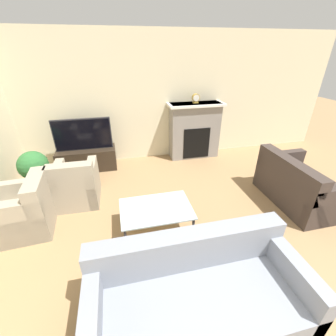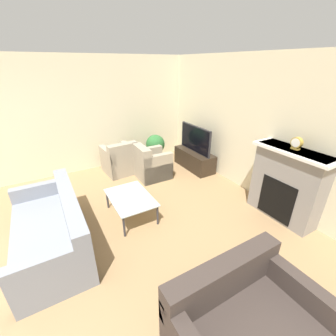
{
  "view_description": "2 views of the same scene",
  "coord_description": "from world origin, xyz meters",
  "px_view_note": "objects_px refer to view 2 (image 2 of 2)",
  "views": [
    {
      "loc": [
        -0.8,
        -0.29,
        2.34
      ],
      "look_at": [
        -0.09,
        2.75,
        0.66
      ],
      "focal_mm": 24.0,
      "sensor_mm": 36.0,
      "label": 1
    },
    {
      "loc": [
        2.8,
        1.05,
        2.51
      ],
      "look_at": [
        -0.19,
        2.77,
        0.89
      ],
      "focal_mm": 24.0,
      "sensor_mm": 36.0,
      "label": 2
    }
  ],
  "objects_px": {
    "tv": "(195,139)",
    "mantel_clock": "(297,143)",
    "couch_loveseat": "(243,326)",
    "potted_plant": "(155,146)",
    "armchair_by_window": "(120,161)",
    "armchair_accent": "(151,166)",
    "couch_sectional": "(53,231)",
    "coffee_table": "(130,199)"
  },
  "relations": [
    {
      "from": "tv",
      "to": "mantel_clock",
      "type": "xyz_separation_m",
      "value": [
        2.43,
        0.12,
        0.59
      ]
    },
    {
      "from": "couch_loveseat",
      "to": "potted_plant",
      "type": "bearing_deg",
      "value": 73.08
    },
    {
      "from": "armchair_by_window",
      "to": "tv",
      "type": "bearing_deg",
      "value": 153.97
    },
    {
      "from": "couch_loveseat",
      "to": "armchair_accent",
      "type": "xyz_separation_m",
      "value": [
        -3.63,
        0.84,
        0.01
      ]
    },
    {
      "from": "couch_loveseat",
      "to": "armchair_accent",
      "type": "bearing_deg",
      "value": 76.98
    },
    {
      "from": "couch_loveseat",
      "to": "potted_plant",
      "type": "distance_m",
      "value": 4.56
    },
    {
      "from": "tv",
      "to": "armchair_accent",
      "type": "relative_size",
      "value": 1.38
    },
    {
      "from": "tv",
      "to": "armchair_accent",
      "type": "xyz_separation_m",
      "value": [
        -0.06,
        -1.2,
        -0.48
      ]
    },
    {
      "from": "armchair_accent",
      "to": "potted_plant",
      "type": "relative_size",
      "value": 1.04
    },
    {
      "from": "couch_sectional",
      "to": "couch_loveseat",
      "type": "xyz_separation_m",
      "value": [
        2.31,
        1.41,
        0.0
      ]
    },
    {
      "from": "armchair_by_window",
      "to": "armchair_accent",
      "type": "height_order",
      "value": "same"
    },
    {
      "from": "couch_sectional",
      "to": "armchair_by_window",
      "type": "xyz_separation_m",
      "value": [
        -1.96,
        1.7,
        0.01
      ]
    },
    {
      "from": "coffee_table",
      "to": "couch_sectional",
      "type": "bearing_deg",
      "value": -83.26
    },
    {
      "from": "couch_sectional",
      "to": "armchair_by_window",
      "type": "distance_m",
      "value": 2.59
    },
    {
      "from": "armchair_accent",
      "to": "armchair_by_window",
      "type": "bearing_deg",
      "value": 41.73
    },
    {
      "from": "armchair_by_window",
      "to": "coffee_table",
      "type": "height_order",
      "value": "armchair_by_window"
    },
    {
      "from": "couch_sectional",
      "to": "couch_loveseat",
      "type": "distance_m",
      "value": 2.71
    },
    {
      "from": "couch_sectional",
      "to": "mantel_clock",
      "type": "bearing_deg",
      "value": 71.77
    },
    {
      "from": "couch_sectional",
      "to": "coffee_table",
      "type": "relative_size",
      "value": 1.98
    },
    {
      "from": "armchair_accent",
      "to": "couch_loveseat",
      "type": "bearing_deg",
      "value": 168.02
    },
    {
      "from": "armchair_by_window",
      "to": "mantel_clock",
      "type": "xyz_separation_m",
      "value": [
        3.13,
        1.88,
        1.07
      ]
    },
    {
      "from": "armchair_by_window",
      "to": "couch_sectional",
      "type": "bearing_deg",
      "value": 44.91
    },
    {
      "from": "couch_loveseat",
      "to": "potted_plant",
      "type": "xyz_separation_m",
      "value": [
        -4.36,
        1.33,
        0.19
      ]
    },
    {
      "from": "coffee_table",
      "to": "potted_plant",
      "type": "distance_m",
      "value": 2.41
    },
    {
      "from": "couch_loveseat",
      "to": "tv",
      "type": "bearing_deg",
      "value": 60.17
    },
    {
      "from": "armchair_by_window",
      "to": "mantel_clock",
      "type": "distance_m",
      "value": 3.81
    },
    {
      "from": "armchair_by_window",
      "to": "potted_plant",
      "type": "bearing_deg",
      "value": -178.95
    },
    {
      "from": "couch_sectional",
      "to": "mantel_clock",
      "type": "distance_m",
      "value": 3.92
    },
    {
      "from": "coffee_table",
      "to": "potted_plant",
      "type": "relative_size",
      "value": 1.25
    },
    {
      "from": "couch_sectional",
      "to": "couch_loveseat",
      "type": "height_order",
      "value": "same"
    },
    {
      "from": "tv",
      "to": "couch_sectional",
      "type": "distance_m",
      "value": 3.71
    },
    {
      "from": "tv",
      "to": "couch_loveseat",
      "type": "relative_size",
      "value": 0.84
    },
    {
      "from": "tv",
      "to": "couch_loveseat",
      "type": "height_order",
      "value": "tv"
    },
    {
      "from": "armchair_by_window",
      "to": "mantel_clock",
      "type": "bearing_deg",
      "value": 116.81
    },
    {
      "from": "mantel_clock",
      "to": "coffee_table",
      "type": "bearing_deg",
      "value": -119.88
    },
    {
      "from": "tv",
      "to": "couch_loveseat",
      "type": "bearing_deg",
      "value": -29.83
    },
    {
      "from": "couch_loveseat",
      "to": "potted_plant",
      "type": "relative_size",
      "value": 1.71
    },
    {
      "from": "armchair_accent",
      "to": "potted_plant",
      "type": "xyz_separation_m",
      "value": [
        -0.74,
        0.49,
        0.18
      ]
    },
    {
      "from": "tv",
      "to": "potted_plant",
      "type": "relative_size",
      "value": 1.44
    },
    {
      "from": "armchair_accent",
      "to": "potted_plant",
      "type": "height_order",
      "value": "armchair_accent"
    },
    {
      "from": "armchair_accent",
      "to": "couch_sectional",
      "type": "bearing_deg",
      "value": 121.37
    },
    {
      "from": "mantel_clock",
      "to": "tv",
      "type": "bearing_deg",
      "value": -177.07
    }
  ]
}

